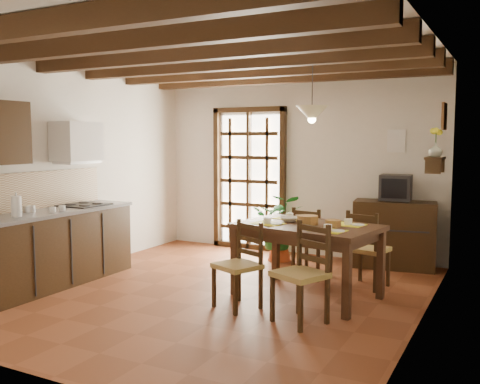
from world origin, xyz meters
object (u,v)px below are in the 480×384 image
Objects in this scene: kitchen_counter at (53,247)px; dining_table at (307,234)px; chair_near_right at (301,292)px; chair_far_right at (367,263)px; chair_far_left at (312,255)px; potted_plant at (279,222)px; pendant_lamp at (312,112)px; sideboard at (394,234)px; crt_tv at (396,187)px; chair_near_left at (238,281)px.

dining_table is (2.92, 0.97, 0.25)m from kitchen_counter.
chair_near_right reaches higher than chair_far_right.
chair_far_left is 1.02m from potted_plant.
potted_plant is (1.95, 2.46, 0.10)m from kitchen_counter.
pendant_lamp is (2.92, 1.07, 1.60)m from kitchen_counter.
crt_tv reaches higher than sideboard.
kitchen_counter reaches higher than chair_far_left.
sideboard is (0.08, 1.15, 0.17)m from chair_far_right.
chair_far_right is 2.13× the size of crt_tv.
sideboard is 2.46m from pendant_lamp.
kitchen_counter is 3.09m from dining_table.
chair_far_left is at bearing 33.94° from kitchen_counter.
chair_near_left is 1.08× the size of pendant_lamp.
potted_plant is at bearing -171.58° from crt_tv.
chair_far_left is at bearing -41.72° from potted_plant.
pendant_lamp reaches higher than kitchen_counter.
chair_near_left is 2.80m from sideboard.
crt_tv is (0.00, -0.01, 0.65)m from sideboard.
chair_far_right is (1.01, 1.42, 0.01)m from chair_near_left.
chair_near_left is at bearing -117.74° from crt_tv.
sideboard is at bearing 106.47° from chair_near_right.
dining_table is at bearing -116.06° from sideboard.
sideboard is at bearing 13.20° from potted_plant.
sideboard is (1.10, 2.57, 0.18)m from chair_near_left.
chair_far_right is (0.26, 1.54, -0.01)m from chair_near_right.
chair_far_left is at bearing 2.70° from chair_far_right.
dining_table is 1.36m from pendant_lamp.
pendant_lamp is (0.50, 0.81, 1.79)m from chair_near_left.
chair_near_left is 0.98× the size of chair_far_right.
kitchen_counter is 2.44m from chair_near_left.
chair_far_right is at bearing 26.01° from kitchen_counter.
kitchen_counter is 4.51m from sideboard.
potted_plant is at bearing -15.39° from chair_far_right.
sideboard is (0.34, 2.69, 0.16)m from chair_near_right.
pendant_lamp reaches higher than chair_far_right.
pendant_lamp is at bearing -113.20° from crt_tv.
chair_near_right reaches higher than dining_table.
chair_far_right is (0.75, -0.13, 0.01)m from chair_far_left.
crt_tv is 2.08m from pendant_lamp.
chair_far_left is 2.08× the size of crt_tv.
chair_far_right reaches higher than chair_far_left.
chair_near_right reaches higher than chair_near_left.
kitchen_counter is at bearing -150.70° from chair_near_left.
sideboard is at bearing 71.43° from pendant_lamp.
chair_far_right is at bearing -98.73° from crt_tv.
sideboard is at bearing 90.08° from chair_near_left.
kitchen_counter is 2.06× the size of sideboard.
kitchen_counter is 3.50m from pendant_lamp.
kitchen_counter is 2.32× the size of chair_near_right.
dining_table is at bearing 18.31° from kitchen_counter.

